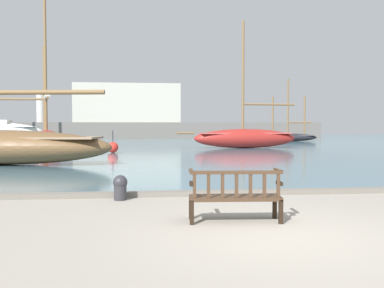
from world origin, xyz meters
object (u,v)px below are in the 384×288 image
Objects in this scene: park_bench at (235,195)px; sailboat_nearest_starboard at (289,136)px; channel_buoy at (113,147)px; sailboat_outer_port at (245,137)px; sailboat_mid_port at (47,136)px; mooring_bollard at (120,187)px.

park_bench is 39.96m from sailboat_nearest_starboard.
park_bench is at bearing -79.47° from channel_buoy.
park_bench is 0.17× the size of sailboat_outer_port.
sailboat_nearest_starboard is 25.33m from sailboat_mid_port.
sailboat_nearest_starboard reaches higher than park_bench.
channel_buoy is at bearing -55.41° from sailboat_mid_port.
sailboat_outer_port is 22.78m from mooring_bollard.
sailboat_outer_port is at bearing 76.23° from park_bench.
sailboat_mid_port is (-23.19, -10.18, 0.30)m from sailboat_nearest_starboard.
mooring_bollard is at bearing -85.18° from channel_buoy.
mooring_bollard is at bearing 130.88° from park_bench.
park_bench is at bearing -110.38° from sailboat_nearest_starboard.
mooring_bollard is (-2.13, 2.46, -0.16)m from park_bench.
sailboat_mid_port reaches higher than mooring_bollard.
sailboat_mid_port is 1.22× the size of sailboat_outer_port.
sailboat_mid_port is at bearing 124.59° from channel_buoy.
park_bench is 24.50m from sailboat_outer_port.
park_bench is 0.14× the size of sailboat_mid_port.
sailboat_mid_port is 25.83m from mooring_bollard.
sailboat_nearest_starboard is 15.88m from sailboat_outer_port.
mooring_bollard is at bearing -114.64° from sailboat_nearest_starboard.
mooring_bollard is (7.14, -24.81, -0.64)m from sailboat_mid_port.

